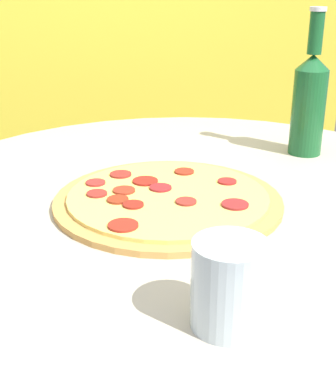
{
  "coord_description": "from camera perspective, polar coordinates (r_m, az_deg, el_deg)",
  "views": [
    {
      "loc": [
        -0.2,
        -0.81,
        1.12
      ],
      "look_at": [
        -0.05,
        -0.03,
        0.79
      ],
      "focal_mm": 50.0,
      "sensor_mm": 36.0,
      "label": 1
    }
  ],
  "objects": [
    {
      "name": "pizza",
      "position": [
        0.86,
        -0.06,
        -0.74
      ],
      "size": [
        0.37,
        0.37,
        0.02
      ],
      "color": "#C68E47",
      "rests_on": "table"
    },
    {
      "name": "beer_bottle",
      "position": [
        1.12,
        14.83,
        9.46
      ],
      "size": [
        0.07,
        0.07,
        0.29
      ],
      "color": "#195628",
      "rests_on": "table"
    },
    {
      "name": "fence_panel",
      "position": [
        1.8,
        -4.76,
        15.19
      ],
      "size": [
        1.54,
        0.04,
        1.8
      ],
      "color": "gold",
      "rests_on": "ground_plane"
    },
    {
      "name": "table",
      "position": [
        0.98,
        2.51,
        -10.09
      ],
      "size": [
        1.06,
        1.06,
        0.77
      ],
      "color": "#B2A893",
      "rests_on": "ground_plane"
    },
    {
      "name": "drinking_glass",
      "position": [
        0.56,
        6.54,
        -9.81
      ],
      "size": [
        0.08,
        0.08,
        0.1
      ],
      "color": "silver",
      "rests_on": "table"
    }
  ]
}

